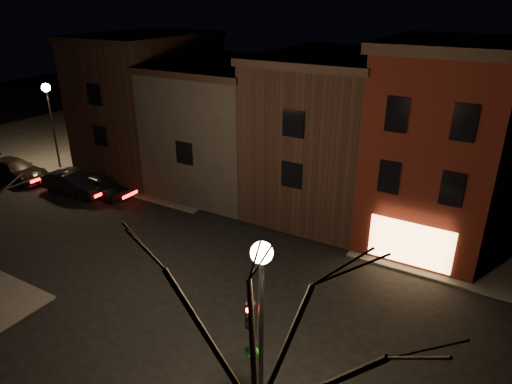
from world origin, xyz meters
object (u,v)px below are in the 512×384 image
street_lamp_near (262,288)px  street_lamp_far (49,103)px  traffic_signal (252,338)px  parked_car_b (74,183)px  parked_car_c (14,170)px  parked_car_a (103,186)px  bare_tree_right (256,330)px

street_lamp_near → street_lamp_far: 28.00m
street_lamp_near → traffic_signal: (-0.60, 0.49, -2.37)m
parked_car_b → parked_car_c: bearing=92.3°
street_lamp_far → parked_car_b: bearing=-28.4°
street_lamp_far → traffic_signal: street_lamp_far is taller
traffic_signal → parked_car_b: (-19.53, 8.97, -2.03)m
parked_car_c → parked_car_b: bearing=-90.7°
parked_car_a → street_lamp_near: bearing=-112.6°
street_lamp_near → parked_car_b: 22.67m
parked_car_b → street_lamp_near: bearing=-117.9°
traffic_signal → bare_tree_right: (1.90, -2.99, 3.34)m
parked_car_b → street_lamp_far: bearing=58.8°
street_lamp_near → street_lamp_far: (-25.20, 12.20, 0.00)m
bare_tree_right → parked_car_b: bare_tree_right is taller
street_lamp_far → parked_car_c: (-0.72, -3.26, -4.40)m
parked_car_a → parked_car_c: size_ratio=0.76×
traffic_signal → parked_car_b: bearing=155.3°
traffic_signal → parked_car_b: 21.58m
parked_car_c → street_lamp_far: bearing=-18.4°
parked_car_b → bare_tree_right: bearing=-121.9°
parked_car_c → bare_tree_right: bearing=-118.6°
parked_car_b → parked_car_c: 5.82m
street_lamp_near → parked_car_b: size_ratio=1.36×
traffic_signal → parked_car_a: size_ratio=0.98×
street_lamp_near → bare_tree_right: (1.30, -2.50, 0.97)m
street_lamp_near → bare_tree_right: size_ratio=0.76×
traffic_signal → parked_car_a: (-17.54, 9.73, -2.11)m
street_lamp_far → traffic_signal: 27.35m
bare_tree_right → parked_car_c: bare_tree_right is taller
street_lamp_near → parked_car_a: (-18.14, 10.22, -4.48)m
street_lamp_near → traffic_signal: street_lamp_near is taller
parked_car_c → street_lamp_near: bearing=-114.9°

